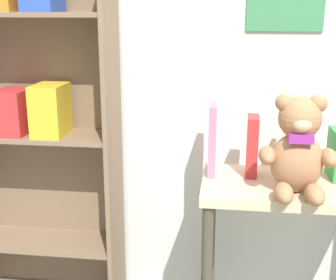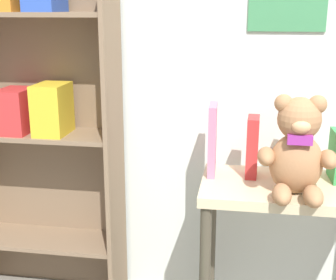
% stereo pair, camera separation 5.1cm
% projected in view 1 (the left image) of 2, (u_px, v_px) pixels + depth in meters
% --- Properties ---
extents(wall_back, '(4.80, 0.07, 2.50)m').
position_uv_depth(wall_back, '(274.00, 6.00, 1.81)').
color(wall_back, silver).
rests_on(wall_back, ground_plane).
extents(bookshelf_side, '(0.67, 0.24, 1.49)m').
position_uv_depth(bookshelf_side, '(37.00, 111.00, 1.91)').
color(bookshelf_side, '#7F664C').
rests_on(bookshelf_side, ground_plane).
extents(display_table, '(0.65, 0.36, 0.64)m').
position_uv_depth(display_table, '(291.00, 213.00, 1.71)').
color(display_table, beige).
rests_on(display_table, ground_plane).
extents(teddy_bear, '(0.26, 0.24, 0.34)m').
position_uv_depth(teddy_bear, '(298.00, 149.00, 1.55)').
color(teddy_bear, '#A8754C').
rests_on(teddy_bear, display_table).
extents(book_standing_pink, '(0.03, 0.14, 0.27)m').
position_uv_depth(book_standing_pink, '(212.00, 139.00, 1.75)').
color(book_standing_pink, '#D17093').
rests_on(book_standing_pink, display_table).
extents(book_standing_red, '(0.05, 0.11, 0.23)m').
position_uv_depth(book_standing_red, '(252.00, 146.00, 1.73)').
color(book_standing_red, red).
rests_on(book_standing_red, display_table).
extents(book_standing_orange, '(0.02, 0.14, 0.25)m').
position_uv_depth(book_standing_orange, '(293.00, 144.00, 1.72)').
color(book_standing_orange, orange).
rests_on(book_standing_orange, display_table).
extents(book_standing_green, '(0.03, 0.14, 0.18)m').
position_uv_depth(book_standing_green, '(334.00, 154.00, 1.71)').
color(book_standing_green, '#33934C').
rests_on(book_standing_green, display_table).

